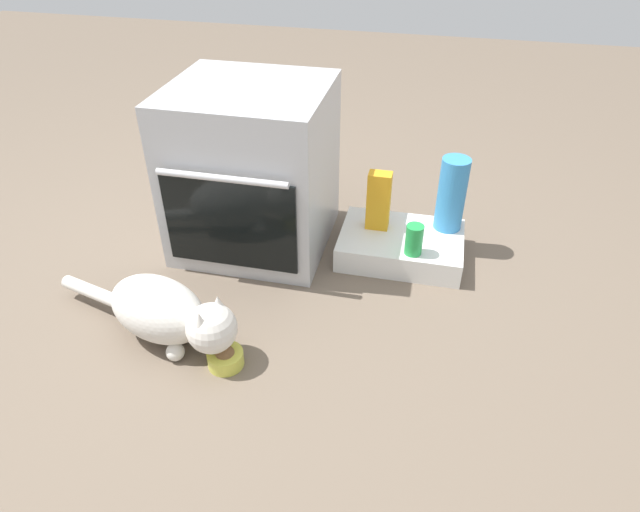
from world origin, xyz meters
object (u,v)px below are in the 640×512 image
pantry_cabinet (401,245)px  water_bottle (452,194)px  cat (167,312)px  juice_carton (379,201)px  food_bowl (225,357)px  oven (253,170)px  soda_can (414,240)px

pantry_cabinet → water_bottle: 0.28m
cat → water_bottle: bearing=57.8°
juice_carton → water_bottle: 0.28m
cat → water_bottle: water_bottle is taller
pantry_cabinet → food_bowl: pantry_cabinet is taller
oven → pantry_cabinet: 0.66m
food_bowl → juice_carton: 0.87m
water_bottle → soda_can: bearing=-118.9°
oven → soda_can: bearing=-8.9°
oven → food_bowl: oven is taller
cat → oven: bearing=98.4°
soda_can → water_bottle: 0.26m
soda_can → juice_carton: juice_carton is taller
pantry_cabinet → soda_can: size_ratio=4.03×
pantry_cabinet → food_bowl: bearing=-123.4°
oven → water_bottle: 0.78m
oven → food_bowl: 0.78m
oven → pantry_cabinet: bearing=1.3°
water_bottle → oven: bearing=-171.7°
juice_carton → water_bottle: (0.28, 0.06, 0.03)m
cat → water_bottle: size_ratio=2.45×
oven → food_bowl: size_ratio=5.65×
food_bowl → cat: (-0.21, 0.06, 0.09)m
food_bowl → cat: size_ratio=0.16×
pantry_cabinet → food_bowl: 0.87m
oven → water_bottle: (0.77, 0.11, -0.07)m
water_bottle → juice_carton: bearing=-167.6°
food_bowl → soda_can: (0.53, 0.61, 0.13)m
pantry_cabinet → water_bottle: bearing=29.8°
pantry_cabinet → cat: bearing=-136.3°
cat → juice_carton: 0.91m
pantry_cabinet → water_bottle: water_bottle is taller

